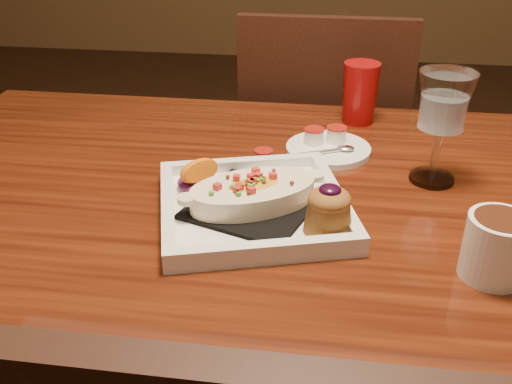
# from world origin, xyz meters

# --- Properties ---
(table) EXTENTS (1.50, 0.90, 0.75)m
(table) POSITION_xyz_m (0.00, 0.00, 0.65)
(table) COLOR maroon
(table) RESTS_ON floor
(chair_far) EXTENTS (0.42, 0.42, 0.93)m
(chair_far) POSITION_xyz_m (-0.00, 0.63, 0.51)
(chair_far) COLOR black
(chair_far) RESTS_ON floor
(plate) EXTENTS (0.34, 0.34, 0.08)m
(plate) POSITION_xyz_m (-0.08, -0.04, 0.78)
(plate) COLOR white
(plate) RESTS_ON table
(coffee_mug) EXTENTS (0.11, 0.08, 0.09)m
(coffee_mug) POSITION_xyz_m (0.24, -0.14, 0.80)
(coffee_mug) COLOR white
(coffee_mug) RESTS_ON table
(goblet) EXTENTS (0.09, 0.09, 0.19)m
(goblet) POSITION_xyz_m (0.19, 0.11, 0.88)
(goblet) COLOR silver
(goblet) RESTS_ON table
(saucer) EXTENTS (0.16, 0.16, 0.11)m
(saucer) POSITION_xyz_m (0.02, 0.20, 0.76)
(saucer) COLOR white
(saucer) RESTS_ON table
(creamer_loose) EXTENTS (0.03, 0.03, 0.03)m
(creamer_loose) POSITION_xyz_m (-0.09, 0.14, 0.76)
(creamer_loose) COLOR white
(creamer_loose) RESTS_ON table
(red_tumbler) EXTENTS (0.07, 0.07, 0.12)m
(red_tumbler) POSITION_xyz_m (0.07, 0.36, 0.81)
(red_tumbler) COLOR #9D0B0C
(red_tumbler) RESTS_ON table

